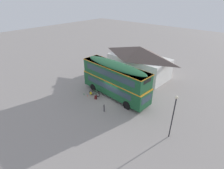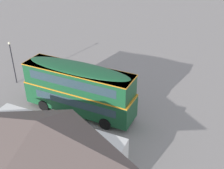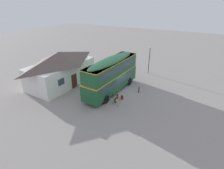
% 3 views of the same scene
% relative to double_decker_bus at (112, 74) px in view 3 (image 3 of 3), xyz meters
% --- Properties ---
extents(ground_plane, '(120.00, 120.00, 0.00)m').
position_rel_double_decker_bus_xyz_m(ground_plane, '(0.35, -1.13, -2.64)').
color(ground_plane, gray).
extents(double_decker_bus, '(10.55, 3.20, 4.79)m').
position_rel_double_decker_bus_xyz_m(double_decker_bus, '(0.00, 0.00, 0.00)').
color(double_decker_bus, black).
rests_on(double_decker_bus, ground).
extents(touring_bicycle, '(1.73, 0.70, 1.06)m').
position_rel_double_decker_bus_xyz_m(touring_bicycle, '(-2.18, -1.91, -2.27)').
color(touring_bicycle, black).
rests_on(touring_bicycle, ground).
extents(backpack_on_ground, '(0.40, 0.38, 0.54)m').
position_rel_double_decker_bus_xyz_m(backpack_on_ground, '(-1.41, -2.34, -2.36)').
color(backpack_on_ground, maroon).
rests_on(backpack_on_ground, ground).
extents(water_bottle_green_metal, '(0.08, 0.08, 0.26)m').
position_rel_double_decker_bus_xyz_m(water_bottle_green_metal, '(-3.45, -2.68, -2.52)').
color(water_bottle_green_metal, green).
rests_on(water_bottle_green_metal, ground).
extents(water_bottle_red_squeeze, '(0.07, 0.07, 0.23)m').
position_rel_double_decker_bus_xyz_m(water_bottle_red_squeeze, '(-2.77, -2.60, -2.54)').
color(water_bottle_red_squeeze, '#D84C33').
rests_on(water_bottle_red_squeeze, ground).
extents(pub_building, '(10.68, 6.03, 5.08)m').
position_rel_double_decker_bus_xyz_m(pub_building, '(-1.50, 7.99, -0.04)').
color(pub_building, silver).
rests_on(pub_building, ground).
extents(street_lamp, '(0.28, 0.28, 4.80)m').
position_rel_double_decker_bus_xyz_m(street_lamp, '(9.17, -2.41, 0.31)').
color(street_lamp, black).
rests_on(street_lamp, ground).
extents(kerb_bollard, '(0.16, 0.16, 0.97)m').
position_rel_double_decker_bus_xyz_m(kerb_bollard, '(1.37, -3.62, -2.15)').
color(kerb_bollard, '#333338').
rests_on(kerb_bollard, ground).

